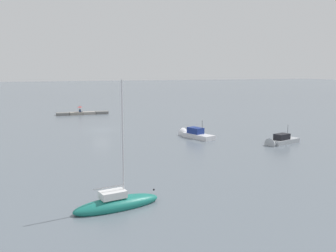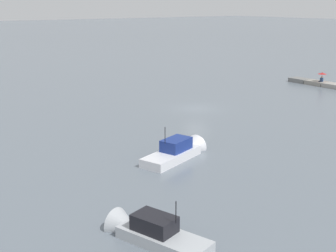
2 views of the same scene
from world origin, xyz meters
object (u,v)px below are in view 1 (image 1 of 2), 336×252
person_seated_blue_left (80,111)px  umbrella_open_red (80,107)px  motorboat_white_mid (194,135)px  motorboat_grey_near (280,142)px  sailboat_teal_outer (117,203)px

person_seated_blue_left → umbrella_open_red: bearing=-90.0°
person_seated_blue_left → motorboat_white_mid: 34.19m
motorboat_grey_near → motorboat_white_mid: (8.34, -8.11, 0.03)m
motorboat_grey_near → motorboat_white_mid: motorboat_white_mid is taller
motorboat_grey_near → umbrella_open_red: bearing=9.0°
person_seated_blue_left → umbrella_open_red: size_ratio=0.58×
person_seated_blue_left → motorboat_grey_near: 44.93m
umbrella_open_red → motorboat_grey_near: bearing=116.1°
person_seated_blue_left → motorboat_grey_near: (-19.81, 40.32, -0.49)m
person_seated_blue_left → umbrella_open_red: (0.01, -0.08, 0.84)m
motorboat_white_mid → umbrella_open_red: bearing=91.3°
person_seated_blue_left → motorboat_white_mid: bearing=100.1°
motorboat_grey_near → motorboat_white_mid: size_ratio=0.91×
sailboat_teal_outer → motorboat_grey_near: sailboat_teal_outer is taller
sailboat_teal_outer → motorboat_white_mid: bearing=134.4°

